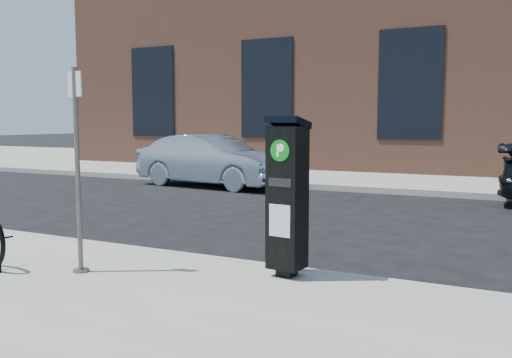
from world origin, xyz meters
The scene contains 8 objects.
ground centered at (0.00, 0.00, 0.00)m, with size 120.00×120.00×0.00m, color black.
sidewalk_far centered at (0.00, 14.00, 0.07)m, with size 60.00×12.00×0.15m, color gray.
curb_near centered at (0.00, -0.02, 0.07)m, with size 60.00×0.12×0.16m, color #9E9B93.
curb_far centered at (0.00, 8.02, 0.07)m, with size 60.00×0.12×0.16m, color #9E9B93.
building centered at (0.00, 17.00, 4.15)m, with size 28.00×10.05×8.25m.
parking_kiosk centered at (1.05, -0.35, 1.04)m, with size 0.44×0.40×1.74m.
sign_pole centered at (-1.08, -1.23, 1.27)m, with size 0.20×0.18×2.26m.
car_silver centered at (-4.54, 7.40, 0.73)m, with size 1.54×4.43×1.46m, color #8597AA.
Camera 1 is at (3.31, -5.67, 1.83)m, focal length 38.00 mm.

